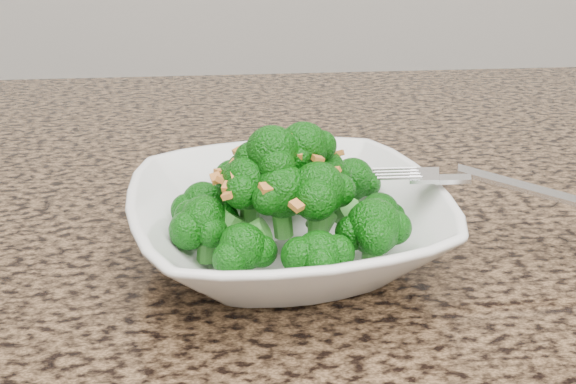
{
  "coord_description": "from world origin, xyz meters",
  "views": [
    {
      "loc": [
        -0.05,
        -0.1,
        1.14
      ],
      "look_at": [
        -0.01,
        0.32,
        0.95
      ],
      "focal_mm": 45.0,
      "sensor_mm": 36.0,
      "label": 1
    }
  ],
  "objects": [
    {
      "name": "granite_counter",
      "position": [
        0.0,
        0.3,
        0.89
      ],
      "size": [
        1.64,
        1.04,
        0.03
      ],
      "primitive_type": "cube",
      "color": "brown",
      "rests_on": "cabinet"
    },
    {
      "name": "bowl",
      "position": [
        -0.01,
        0.32,
        0.93
      ],
      "size": [
        0.24,
        0.24,
        0.05
      ],
      "primitive_type": "imported",
      "rotation": [
        0.0,
        0.0,
        0.15
      ],
      "color": "white",
      "rests_on": "granite_counter"
    },
    {
      "name": "broccoli_pile",
      "position": [
        -0.01,
        0.32,
        0.98
      ],
      "size": [
        0.18,
        0.18,
        0.06
      ],
      "primitive_type": null,
      "color": "#0D5B0A",
      "rests_on": "bowl"
    },
    {
      "name": "garlic_topping",
      "position": [
        -0.01,
        0.32,
        1.02
      ],
      "size": [
        0.11,
        0.11,
        0.01
      ],
      "primitive_type": null,
      "color": "orange",
      "rests_on": "broccoli_pile"
    },
    {
      "name": "fork",
      "position": [
        0.1,
        0.32,
        0.96
      ],
      "size": [
        0.19,
        0.08,
        0.01
      ],
      "primitive_type": null,
      "rotation": [
        0.0,
        0.0,
        -0.28
      ],
      "color": "silver",
      "rests_on": "bowl"
    }
  ]
}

